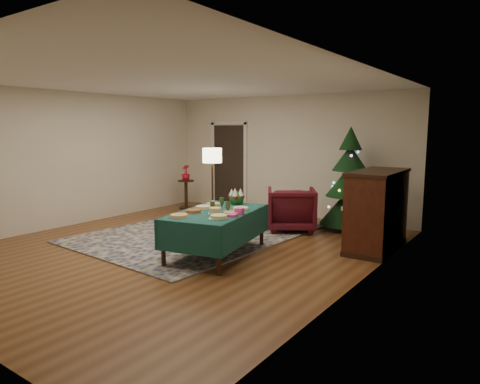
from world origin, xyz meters
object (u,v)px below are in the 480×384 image
Objects in this scene: gift_box at (239,211)px; piano at (377,211)px; armchair at (291,207)px; potted_plant at (186,176)px; floor_lamp at (212,160)px; christmas_tree at (349,184)px; buffet_table at (216,220)px; side_table at (186,195)px.

piano reaches higher than gift_box.
armchair is 3.31m from potted_plant.
armchair is at bearing 22.74° from floor_lamp.
gift_box is 0.07× the size of floor_lamp.
armchair is at bearing -137.82° from christmas_tree.
floor_lamp is at bearing -175.35° from piano.
floor_lamp reaches higher than gift_box.
piano is (3.21, 0.26, -0.71)m from floor_lamp.
piano reaches higher than armchair.
gift_box is at bearing -100.80° from christmas_tree.
buffet_table is 5.26× the size of potted_plant.
christmas_tree is at bearing 30.89° from floor_lamp.
floor_lamp is 1.04× the size of piano.
potted_plant is at bearing 0.00° from side_table.
buffet_table is at bearing 54.49° from armchair.
gift_box is 0.30× the size of potted_plant.
potted_plant is (-3.11, 2.70, 0.25)m from buffet_table.
potted_plant reaches higher than side_table.
floor_lamp is 2.35m from side_table.
armchair is (-0.29, 2.14, -0.29)m from gift_box.
buffet_table is 1.25× the size of floor_lamp.
potted_plant is (-1.79, 1.16, -0.53)m from floor_lamp.
buffet_table is at bearing -179.39° from gift_box.
piano reaches higher than potted_plant.
armchair is 0.61× the size of piano.
floor_lamp is at bearing -33.07° from side_table.
potted_plant reaches higher than gift_box.
side_table is at bearing -41.54° from armchair.
piano is (0.91, -1.12, -0.27)m from christmas_tree.
armchair is 3.29m from side_table.
piano is (1.76, -0.35, 0.17)m from armchair.
side_table is (-1.79, 1.16, -1.00)m from floor_lamp.
side_table is 4.13m from christmas_tree.
christmas_tree is (4.09, 0.22, 0.56)m from side_table.
christmas_tree is (0.55, 2.91, 0.15)m from gift_box.
armchair is 1.81m from floor_lamp.
floor_lamp is 2.23× the size of side_table.
gift_box is at bearing -37.30° from potted_plant.
floor_lamp reaches higher than armchair.
gift_box is 2.18m from armchair.
side_table is at bearing 142.70° from gift_box.
buffet_table is at bearing -108.65° from christmas_tree.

